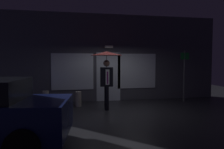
# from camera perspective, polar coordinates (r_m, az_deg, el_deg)

# --- Properties ---
(ground_plane) EXTENTS (18.00, 18.00, 0.00)m
(ground_plane) POSITION_cam_1_polar(r_m,az_deg,el_deg) (8.14, 1.98, -9.41)
(ground_plane) COLOR #26262B
(building_facade) EXTENTS (10.56, 0.48, 3.92)m
(building_facade) POSITION_cam_1_polar(r_m,az_deg,el_deg) (10.23, -1.11, 4.20)
(building_facade) COLOR #4C4C56
(building_facade) RESTS_ON ground
(person_with_umbrella) EXTENTS (1.20, 1.20, 2.17)m
(person_with_umbrella) POSITION_cam_1_polar(r_m,az_deg,el_deg) (8.22, -1.41, 2.61)
(person_with_umbrella) COLOR black
(person_with_umbrella) RESTS_ON ground
(street_sign_post) EXTENTS (0.40, 0.07, 2.28)m
(street_sign_post) POSITION_cam_1_polar(r_m,az_deg,el_deg) (10.54, 18.03, 0.51)
(street_sign_post) COLOR #595B60
(street_sign_post) RESTS_ON ground
(sidewalk_bollard) EXTENTS (0.24, 0.24, 0.60)m
(sidewalk_bollard) POSITION_cam_1_polar(r_m,az_deg,el_deg) (9.03, -8.63, -6.23)
(sidewalk_bollard) COLOR #B2A899
(sidewalk_bollard) RESTS_ON ground
(sidewalk_bollard_2) EXTENTS (0.24, 0.24, 0.69)m
(sidewalk_bollard_2) POSITION_cam_1_polar(r_m,az_deg,el_deg) (8.80, -16.64, -6.27)
(sidewalk_bollard_2) COLOR #B2A899
(sidewalk_bollard_2) RESTS_ON ground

